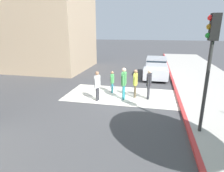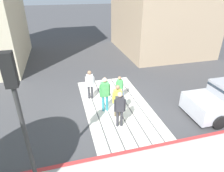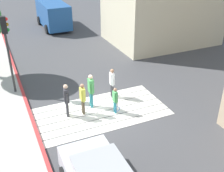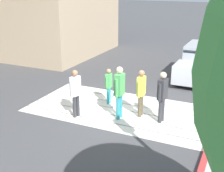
# 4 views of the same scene
# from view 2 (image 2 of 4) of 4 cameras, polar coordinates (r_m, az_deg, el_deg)

# --- Properties ---
(ground_plane) EXTENTS (120.00, 120.00, 0.00)m
(ground_plane) POSITION_cam_2_polar(r_m,az_deg,el_deg) (10.25, 1.30, -5.68)
(ground_plane) COLOR #424244
(crosswalk_stripes) EXTENTS (6.40, 3.25, 0.01)m
(crosswalk_stripes) POSITION_cam_2_polar(r_m,az_deg,el_deg) (10.25, 1.30, -5.65)
(crosswalk_stripes) COLOR silver
(crosswalk_stripes) RESTS_ON ground
(curb_painted) EXTENTS (0.16, 40.00, 0.13)m
(curb_painted) POSITION_cam_2_polar(r_m,az_deg,el_deg) (7.83, 8.37, -17.73)
(curb_painted) COLOR #BC3333
(curb_painted) RESTS_ON ground
(traffic_light_corner) EXTENTS (0.39, 0.28, 4.24)m
(traffic_light_corner) POSITION_cam_2_polar(r_m,az_deg,el_deg) (5.44, -25.71, -3.38)
(traffic_light_corner) COLOR #2D2D2D
(traffic_light_corner) RESTS_ON ground
(pedestrian_adult_lead) EXTENTS (0.27, 0.49, 1.69)m
(pedestrian_adult_lead) POSITION_cam_2_polar(r_m,az_deg,el_deg) (8.35, 2.24, -6.07)
(pedestrian_adult_lead) COLOR #333338
(pedestrian_adult_lead) RESTS_ON ground
(pedestrian_adult_trailing) EXTENTS (0.25, 0.48, 1.63)m
(pedestrian_adult_trailing) POSITION_cam_2_polar(r_m,az_deg,el_deg) (10.50, -6.35, 0.94)
(pedestrian_adult_trailing) COLOR #333338
(pedestrian_adult_trailing) RESTS_ON ground
(pedestrian_adult_side) EXTENTS (0.22, 0.48, 1.62)m
(pedestrian_adult_side) POSITION_cam_2_polar(r_m,az_deg,el_deg) (9.01, 1.57, -3.67)
(pedestrian_adult_side) COLOR brown
(pedestrian_adult_side) RESTS_ON ground
(pedestrian_teen_behind) EXTENTS (0.24, 0.52, 1.78)m
(pedestrian_teen_behind) POSITION_cam_2_polar(r_m,az_deg,el_deg) (9.36, -2.05, -1.77)
(pedestrian_teen_behind) COLOR teal
(pedestrian_teen_behind) RESTS_ON ground
(pedestrian_child_with_racket) EXTENTS (0.28, 0.41, 1.35)m
(pedestrian_child_with_racket) POSITION_cam_2_polar(r_m,az_deg,el_deg) (10.45, 2.21, -0.20)
(pedestrian_child_with_racket) COLOR teal
(pedestrian_child_with_racket) RESTS_ON ground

